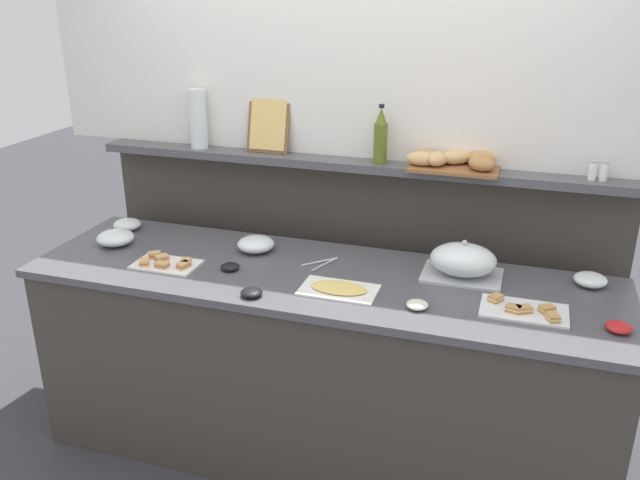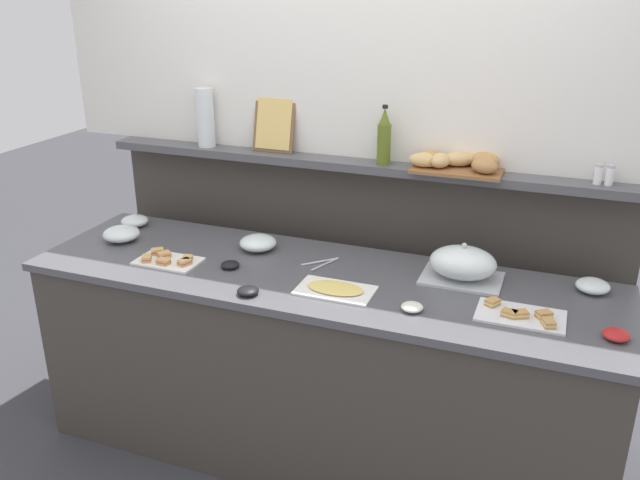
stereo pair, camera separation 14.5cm
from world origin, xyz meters
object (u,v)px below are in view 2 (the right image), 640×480
at_px(glass_bowl_small, 121,234).
at_px(salt_shaker, 598,174).
at_px(glass_bowl_medium, 135,221).
at_px(glass_bowl_extra, 258,243).
at_px(glass_bowl_large, 593,286).
at_px(condiment_bowl_dark, 248,291).
at_px(sandwich_platter_side, 521,315).
at_px(sandwich_platter_rear, 168,260).
at_px(cold_cuts_platter, 335,290).
at_px(condiment_bowl_teal, 616,335).
at_px(olive_oil_bottle, 384,138).
at_px(pepper_shaker, 610,175).
at_px(serving_cloche, 463,264).
at_px(water_carafe, 205,118).
at_px(bread_basket, 455,162).
at_px(framed_picture, 274,124).
at_px(condiment_bowl_cream, 230,265).
at_px(condiment_bowl_red, 412,307).
at_px(serving_tongs, 323,263).

height_order(glass_bowl_small, salt_shaker, salt_shaker).
relative_size(glass_bowl_medium, glass_bowl_extra, 0.80).
distance_m(glass_bowl_large, condiment_bowl_dark, 1.42).
distance_m(sandwich_platter_side, glass_bowl_small, 1.92).
xyz_separation_m(sandwich_platter_rear, cold_cuts_platter, (0.82, -0.01, -0.00)).
xyz_separation_m(glass_bowl_small, condiment_bowl_teal, (2.25, -0.16, -0.02)).
bearing_deg(sandwich_platter_rear, condiment_bowl_dark, -18.43).
bearing_deg(salt_shaker, sandwich_platter_rear, -161.38).
bearing_deg(condiment_bowl_dark, olive_oil_bottle, 65.05).
bearing_deg(condiment_bowl_dark, pepper_shaker, 29.82).
bearing_deg(glass_bowl_large, pepper_shaker, 88.04).
distance_m(serving_cloche, glass_bowl_small, 1.65).
xyz_separation_m(sandwich_platter_side, olive_oil_bottle, (-0.72, 0.55, 0.51)).
height_order(glass_bowl_medium, glass_bowl_extra, glass_bowl_extra).
relative_size(serving_cloche, glass_bowl_medium, 2.42).
bearing_deg(glass_bowl_small, condiment_bowl_teal, -4.16).
bearing_deg(olive_oil_bottle, water_carafe, 179.22).
relative_size(condiment_bowl_teal, bread_basket, 0.23).
distance_m(sandwich_platter_rear, framed_picture, 0.86).
height_order(sandwich_platter_rear, condiment_bowl_dark, sandwich_platter_rear).
relative_size(sandwich_platter_side, water_carafe, 1.12).
distance_m(cold_cuts_platter, glass_bowl_large, 1.06).
relative_size(sandwich_platter_rear, glass_bowl_large, 2.13).
height_order(bread_basket, water_carafe, water_carafe).
height_order(glass_bowl_large, olive_oil_bottle, olive_oil_bottle).
bearing_deg(water_carafe, condiment_bowl_cream, -53.50).
height_order(serving_cloche, condiment_bowl_dark, serving_cloche).
bearing_deg(pepper_shaker, sandwich_platter_side, -114.76).
distance_m(glass_bowl_large, bread_basket, 0.79).
bearing_deg(condiment_bowl_red, glass_bowl_extra, 157.39).
bearing_deg(condiment_bowl_teal, cold_cuts_platter, 179.82).
height_order(condiment_bowl_red, olive_oil_bottle, olive_oil_bottle).
bearing_deg(serving_cloche, olive_oil_bottle, 146.79).
bearing_deg(condiment_bowl_teal, glass_bowl_small, 175.84).
xyz_separation_m(sandwich_platter_rear, serving_cloche, (1.28, 0.29, 0.06)).
height_order(sandwich_platter_rear, water_carafe, water_carafe).
height_order(serving_cloche, condiment_bowl_teal, serving_cloche).
relative_size(condiment_bowl_teal, water_carafe, 0.32).
xyz_separation_m(sandwich_platter_side, glass_bowl_medium, (-1.98, 0.31, 0.01)).
relative_size(sandwich_platter_rear, glass_bowl_medium, 2.08).
bearing_deg(framed_picture, salt_shaker, -1.45).
relative_size(cold_cuts_platter, glass_bowl_medium, 2.28).
height_order(condiment_bowl_dark, water_carafe, water_carafe).
bearing_deg(serving_tongs, cold_cuts_platter, -59.19).
bearing_deg(framed_picture, serving_cloche, -18.50).
relative_size(cold_cuts_platter, pepper_shaker, 3.67).
distance_m(glass_bowl_small, water_carafe, 0.72).
bearing_deg(olive_oil_bottle, glass_bowl_extra, -150.10).
xyz_separation_m(glass_bowl_large, pepper_shaker, (0.01, 0.23, 0.41)).
xyz_separation_m(glass_bowl_medium, condiment_bowl_dark, (0.91, -0.51, -0.01)).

